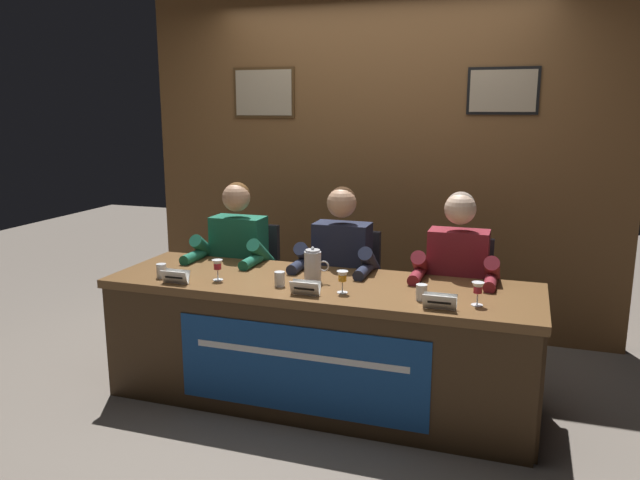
# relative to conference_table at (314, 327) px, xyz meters

# --- Properties ---
(ground_plane) EXTENTS (12.00, 12.00, 0.00)m
(ground_plane) POSITION_rel_conference_table_xyz_m (-0.00, 0.10, -0.49)
(ground_plane) COLOR #70665B
(wall_back_panelled) EXTENTS (3.73, 0.14, 2.60)m
(wall_back_panelled) POSITION_rel_conference_table_xyz_m (-0.00, 1.49, 0.81)
(wall_back_panelled) COLOR brown
(wall_back_panelled) RESTS_ON ground_plane
(conference_table) EXTENTS (2.53, 0.78, 0.74)m
(conference_table) POSITION_rel_conference_table_xyz_m (0.00, 0.00, 0.00)
(conference_table) COLOR brown
(conference_table) RESTS_ON ground_plane
(chair_left) EXTENTS (0.44, 0.45, 0.91)m
(chair_left) POSITION_rel_conference_table_xyz_m (-0.74, 0.67, -0.05)
(chair_left) COLOR black
(chair_left) RESTS_ON ground_plane
(panelist_left) EXTENTS (0.51, 0.48, 1.24)m
(panelist_left) POSITION_rel_conference_table_xyz_m (-0.74, 0.47, 0.23)
(panelist_left) COLOR black
(panelist_left) RESTS_ON ground_plane
(nameplate_left) EXTENTS (0.16, 0.06, 0.08)m
(nameplate_left) POSITION_rel_conference_table_xyz_m (-0.78, -0.20, 0.28)
(nameplate_left) COLOR white
(nameplate_left) RESTS_ON conference_table
(juice_glass_left) EXTENTS (0.06, 0.06, 0.12)m
(juice_glass_left) POSITION_rel_conference_table_xyz_m (-0.58, -0.06, 0.33)
(juice_glass_left) COLOR white
(juice_glass_left) RESTS_ON conference_table
(water_cup_left) EXTENTS (0.06, 0.06, 0.08)m
(water_cup_left) POSITION_rel_conference_table_xyz_m (-0.93, -0.12, 0.28)
(water_cup_left) COLOR silver
(water_cup_left) RESTS_ON conference_table
(chair_center) EXTENTS (0.44, 0.45, 0.91)m
(chair_center) POSITION_rel_conference_table_xyz_m (-0.00, 0.67, -0.05)
(chair_center) COLOR black
(chair_center) RESTS_ON ground_plane
(panelist_center) EXTENTS (0.51, 0.48, 1.24)m
(panelist_center) POSITION_rel_conference_table_xyz_m (-0.00, 0.47, 0.23)
(panelist_center) COLOR black
(panelist_center) RESTS_ON ground_plane
(nameplate_center) EXTENTS (0.16, 0.06, 0.08)m
(nameplate_center) POSITION_rel_conference_table_xyz_m (0.01, -0.17, 0.28)
(nameplate_center) COLOR white
(nameplate_center) RESTS_ON conference_table
(juice_glass_center) EXTENTS (0.06, 0.06, 0.12)m
(juice_glass_center) POSITION_rel_conference_table_xyz_m (0.19, -0.07, 0.33)
(juice_glass_center) COLOR white
(juice_glass_center) RESTS_ON conference_table
(water_cup_center) EXTENTS (0.06, 0.06, 0.08)m
(water_cup_center) POSITION_rel_conference_table_xyz_m (-0.19, -0.06, 0.28)
(water_cup_center) COLOR silver
(water_cup_center) RESTS_ON conference_table
(chair_right) EXTENTS (0.44, 0.45, 0.91)m
(chair_right) POSITION_rel_conference_table_xyz_m (0.74, 0.67, -0.05)
(chair_right) COLOR black
(chair_right) RESTS_ON ground_plane
(panelist_right) EXTENTS (0.51, 0.48, 1.24)m
(panelist_right) POSITION_rel_conference_table_xyz_m (0.74, 0.47, 0.23)
(panelist_right) COLOR black
(panelist_right) RESTS_ON ground_plane
(nameplate_right) EXTENTS (0.17, 0.06, 0.08)m
(nameplate_right) POSITION_rel_conference_table_xyz_m (0.73, -0.18, 0.28)
(nameplate_right) COLOR white
(nameplate_right) RESTS_ON conference_table
(juice_glass_right) EXTENTS (0.06, 0.06, 0.12)m
(juice_glass_right) POSITION_rel_conference_table_xyz_m (0.91, -0.06, 0.33)
(juice_glass_right) COLOR white
(juice_glass_right) RESTS_ON conference_table
(water_cup_right) EXTENTS (0.06, 0.06, 0.08)m
(water_cup_right) POSITION_rel_conference_table_xyz_m (0.62, -0.06, 0.28)
(water_cup_right) COLOR silver
(water_cup_right) RESTS_ON conference_table
(water_pitcher_central) EXTENTS (0.15, 0.10, 0.21)m
(water_pitcher_central) POSITION_rel_conference_table_xyz_m (-0.04, 0.09, 0.34)
(water_pitcher_central) COLOR silver
(water_pitcher_central) RESTS_ON conference_table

